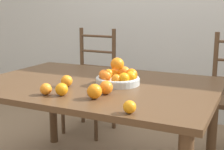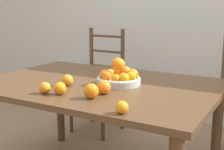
% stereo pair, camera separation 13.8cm
% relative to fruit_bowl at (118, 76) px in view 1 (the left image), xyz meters
% --- Properties ---
extents(wall_back, '(8.00, 0.06, 2.60)m').
position_rel_fruit_bowl_xyz_m(wall_back, '(-0.15, 1.59, 0.51)').
color(wall_back, beige).
rests_on(wall_back, ground_plane).
extents(dining_table, '(1.56, 1.09, 0.74)m').
position_rel_fruit_bowl_xyz_m(dining_table, '(-0.15, -0.03, -0.14)').
color(dining_table, '#4C331E').
rests_on(dining_table, ground_plane).
extents(fruit_bowl, '(0.29, 0.29, 0.18)m').
position_rel_fruit_bowl_xyz_m(fruit_bowl, '(0.00, 0.00, 0.00)').
color(fruit_bowl, '#B2B7B2').
rests_on(fruit_bowl, dining_table).
extents(orange_loose_0, '(0.07, 0.07, 0.07)m').
position_rel_fruit_bowl_xyz_m(orange_loose_0, '(-0.27, -0.41, -0.02)').
color(orange_loose_0, orange).
rests_on(orange_loose_0, dining_table).
extents(orange_loose_1, '(0.07, 0.07, 0.07)m').
position_rel_fruit_bowl_xyz_m(orange_loose_1, '(-0.18, -0.38, -0.02)').
color(orange_loose_1, orange).
rests_on(orange_loose_1, dining_table).
extents(orange_loose_2, '(0.07, 0.07, 0.07)m').
position_rel_fruit_bowl_xyz_m(orange_loose_2, '(-0.27, -0.20, -0.02)').
color(orange_loose_2, orange).
rests_on(orange_loose_2, dining_table).
extents(orange_loose_3, '(0.08, 0.08, 0.08)m').
position_rel_fruit_bowl_xyz_m(orange_loose_3, '(0.02, -0.36, -0.01)').
color(orange_loose_3, orange).
rests_on(orange_loose_3, dining_table).
extents(orange_loose_4, '(0.08, 0.08, 0.08)m').
position_rel_fruit_bowl_xyz_m(orange_loose_4, '(0.04, -0.25, -0.01)').
color(orange_loose_4, orange).
rests_on(orange_loose_4, dining_table).
extents(orange_loose_5, '(0.06, 0.06, 0.06)m').
position_rel_fruit_bowl_xyz_m(orange_loose_5, '(0.28, -0.50, -0.02)').
color(orange_loose_5, orange).
rests_on(orange_loose_5, dining_table).
extents(chair_left, '(0.44, 0.42, 1.03)m').
position_rel_fruit_bowl_xyz_m(chair_left, '(-0.69, 0.86, -0.31)').
color(chair_left, '#513823').
rests_on(chair_left, ground_plane).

